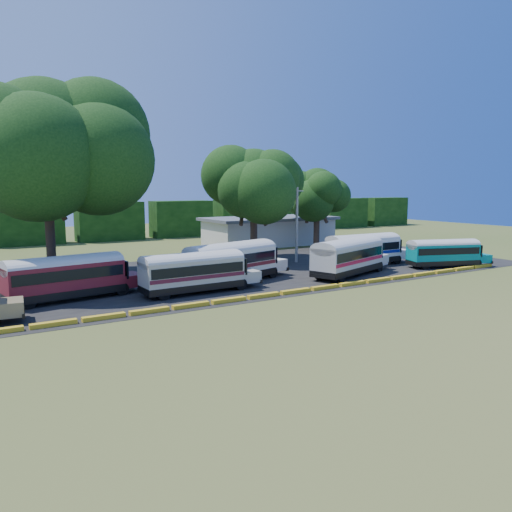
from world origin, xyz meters
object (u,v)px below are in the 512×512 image
bus_red (68,275)px  bus_teal (445,251)px  bus_cream_west (195,270)px  tree_west (45,142)px  bus_white_red (349,255)px

bus_red → bus_teal: (36.50, -4.68, -0.24)m
bus_cream_west → tree_west: bearing=127.0°
bus_red → bus_teal: bearing=-15.9°
bus_teal → tree_west: size_ratio=0.52×
bus_teal → bus_cream_west: bearing=-165.3°
bus_red → bus_white_red: 24.75m
bus_red → bus_white_red: size_ratio=0.94×
bus_red → bus_teal: size_ratio=1.14×
bus_red → tree_west: 13.19m
bus_white_red → tree_west: 28.74m
bus_cream_west → bus_white_red: bearing=-3.5°
bus_red → bus_white_red: (24.53, -3.30, 0.09)m
bus_red → bus_white_red: bus_white_red is taller
bus_red → tree_west: tree_west is taller
tree_west → bus_red: bearing=-91.9°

